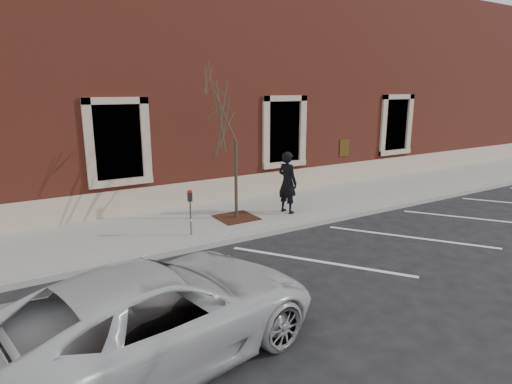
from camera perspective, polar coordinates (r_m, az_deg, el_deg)
ground at (r=11.87m, az=1.53°, el=-5.75°), size 120.00×120.00×0.00m
sidewalk_near at (r=13.28m, az=-2.61°, el=-3.31°), size 40.00×3.50×0.15m
curb_near at (r=11.81m, az=1.66°, el=-5.47°), size 40.00×0.12×0.15m
parking_stripes at (r=10.23m, az=8.37°, el=-9.15°), size 28.00×4.40×0.01m
building_civic at (r=18.18m, az=-12.24°, el=13.49°), size 40.00×8.62×8.00m
man at (r=13.27m, az=4.21°, el=1.29°), size 0.60×0.78×1.93m
parking_meter at (r=11.32m, az=-8.77°, el=-1.61°), size 0.11×0.08×1.22m
tree_grate at (r=12.90m, az=-2.63°, el=-3.41°), size 1.12×1.12×0.03m
sapling at (r=12.36m, az=-2.78°, el=9.79°), size 2.54×2.54×4.24m
white_truck at (r=6.64m, az=-13.50°, el=-15.59°), size 5.68×3.46×1.47m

